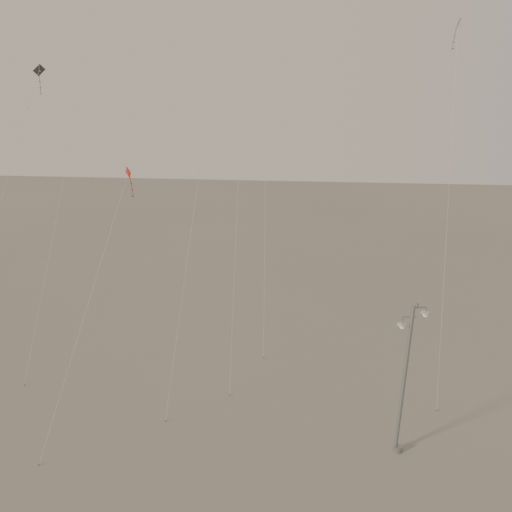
# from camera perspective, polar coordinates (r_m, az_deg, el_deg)

# --- Properties ---
(ground) EXTENTS (160.00, 160.00, 0.00)m
(ground) POSITION_cam_1_polar(r_m,az_deg,el_deg) (29.04, -2.39, -21.10)
(ground) COLOR gray
(ground) RESTS_ON ground
(street_lamp) EXTENTS (1.58, 0.76, 8.09)m
(street_lamp) POSITION_cam_1_polar(r_m,az_deg,el_deg) (29.07, 14.73, -11.45)
(street_lamp) COLOR gray
(street_lamp) RESTS_ON ground
(kite_1) EXTENTS (3.58, 4.16, 24.20)m
(kite_1) POSITION_cam_1_polar(r_m,az_deg,el_deg) (29.90, -4.15, 18.82)
(kite_1) COLOR #332C2A
(kite_1) RESTS_ON ground
(kite_3) EXTENTS (4.52, 3.80, 14.14)m
(kite_3) POSITION_cam_1_polar(r_m,az_deg,el_deg) (27.78, -14.81, 0.69)
(kite_3) COLOR maroon
(kite_3) RESTS_ON ground
(kite_4) EXTENTS (0.36, 5.04, 21.14)m
(kite_4) POSITION_cam_1_polar(r_m,az_deg,el_deg) (33.46, 19.02, 12.02)
(kite_4) COLOR #332C2A
(kite_4) RESTS_ON ground
(kite_5) EXTENTS (1.34, 15.14, 27.22)m
(kite_5) POSITION_cam_1_polar(r_m,az_deg,el_deg) (46.43, 1.16, 21.59)
(kite_5) COLOR brown
(kite_5) RESTS_ON ground
(kite_6) EXTENTS (4.66, 8.09, 18.82)m
(kite_6) POSITION_cam_1_polar(r_m,az_deg,el_deg) (36.11, -22.89, 9.65)
(kite_6) COLOR #332C2A
(kite_6) RESTS_ON ground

